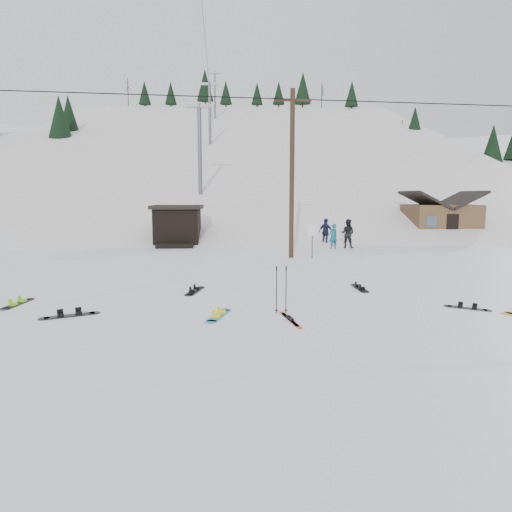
{
  "coord_description": "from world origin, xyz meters",
  "views": [
    {
      "loc": [
        -1.25,
        -10.8,
        3.4
      ],
      "look_at": [
        -0.46,
        4.22,
        1.4
      ],
      "focal_mm": 32.0,
      "sensor_mm": 36.0,
      "label": 1
    }
  ],
  "objects_px": {
    "utility_pole": "(292,172)",
    "hero_skis": "(290,319)",
    "cabin": "(440,220)",
    "hero_snowboard": "(219,315)"
  },
  "relations": [
    {
      "from": "utility_pole",
      "to": "cabin",
      "type": "xyz_separation_m",
      "value": [
        13.0,
        10.0,
        -3.2
      ]
    },
    {
      "from": "hero_skis",
      "to": "cabin",
      "type": "bearing_deg",
      "value": 46.65
    },
    {
      "from": "utility_pole",
      "to": "cabin",
      "type": "distance_m",
      "value": 16.71
    },
    {
      "from": "cabin",
      "to": "hero_snowboard",
      "type": "bearing_deg",
      "value": -126.92
    },
    {
      "from": "cabin",
      "to": "hero_skis",
      "type": "height_order",
      "value": "cabin"
    },
    {
      "from": "utility_pole",
      "to": "hero_snowboard",
      "type": "bearing_deg",
      "value": -106.67
    },
    {
      "from": "utility_pole",
      "to": "hero_skis",
      "type": "bearing_deg",
      "value": -97.5
    },
    {
      "from": "cabin",
      "to": "hero_skis",
      "type": "bearing_deg",
      "value": -122.9
    },
    {
      "from": "utility_pole",
      "to": "cabin",
      "type": "relative_size",
      "value": 1.67
    },
    {
      "from": "utility_pole",
      "to": "cabin",
      "type": "height_order",
      "value": "utility_pole"
    }
  ]
}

